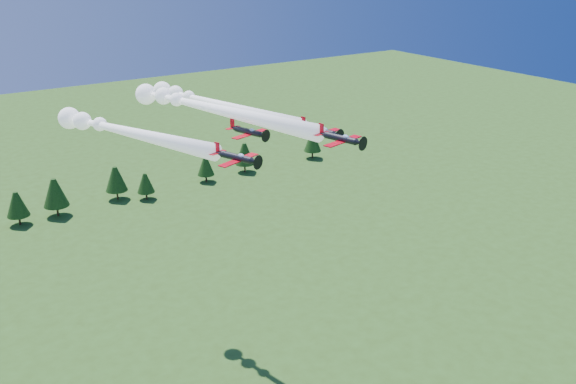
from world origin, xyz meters
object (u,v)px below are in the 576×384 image
plane_left (122,130)px  plane_slot (248,132)px  plane_right (213,103)px  plane_lead (207,107)px

plane_left → plane_slot: 20.57m
plane_slot → plane_right: bearing=59.9°
plane_left → plane_slot: bearing=-63.3°
plane_right → plane_slot: plane_slot is taller
plane_lead → plane_slot: size_ratio=6.18×
plane_right → plane_slot: bearing=-115.3°
plane_left → plane_right: plane_left is taller
plane_slot → plane_lead: bearing=84.2°
plane_left → plane_right: size_ratio=0.84×
plane_left → plane_right: bearing=2.5°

